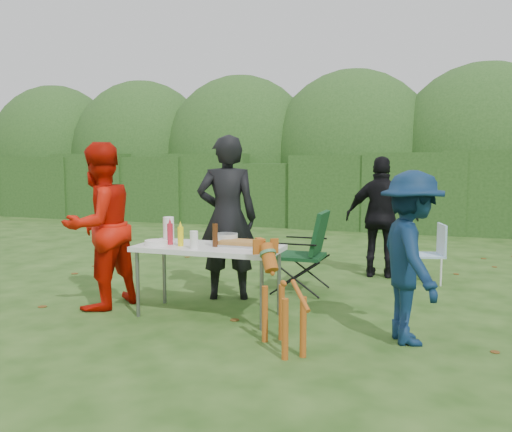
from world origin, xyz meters
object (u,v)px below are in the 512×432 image
(folding_table, at_px, (209,251))
(lawn_chair, at_px, (426,252))
(person_cook, at_px, (227,218))
(person_black_puffy, at_px, (382,217))
(camping_chair, at_px, (301,251))
(beer_bottle, at_px, (215,235))
(mustard_bottle, at_px, (181,236))
(dog, at_px, (283,299))
(ketchup_bottle, at_px, (170,234))
(child, at_px, (411,257))
(person_red_jacket, at_px, (99,226))
(paper_towel_roll, at_px, (169,229))

(folding_table, distance_m, lawn_chair, 3.21)
(person_cook, xyz_separation_m, person_black_puffy, (1.56, 1.79, -0.12))
(camping_chair, height_order, beer_bottle, camping_chair)
(mustard_bottle, bearing_deg, dog, -24.95)
(lawn_chair, height_order, ketchup_bottle, ketchup_bottle)
(folding_table, distance_m, dog, 1.27)
(child, distance_m, dog, 1.20)
(dog, distance_m, camping_chair, 2.06)
(person_black_puffy, relative_size, lawn_chair, 2.13)
(dog, height_order, beer_bottle, beer_bottle)
(person_cook, bearing_deg, person_red_jacket, 14.57)
(camping_chair, relative_size, mustard_bottle, 5.08)
(folding_table, bearing_deg, beer_bottle, -19.05)
(child, relative_size, camping_chair, 1.51)
(person_red_jacket, bearing_deg, lawn_chair, 141.40)
(child, distance_m, ketchup_bottle, 2.45)
(child, relative_size, ketchup_bottle, 6.99)
(person_black_puffy, distance_m, beer_bottle, 2.90)
(person_black_puffy, distance_m, child, 2.73)
(child, xyz_separation_m, dog, (-1.01, -0.56, -0.33))
(dog, distance_m, beer_bottle, 1.23)
(dog, xyz_separation_m, lawn_chair, (1.05, 3.14, -0.05))
(person_red_jacket, bearing_deg, person_cook, 139.71)
(ketchup_bottle, xyz_separation_m, beer_bottle, (0.50, 0.03, 0.01))
(folding_table, height_order, person_cook, person_cook)
(ketchup_bottle, bearing_deg, folding_table, 8.07)
(person_cook, relative_size, camping_chair, 1.88)
(person_cook, height_order, person_red_jacket, person_cook)
(folding_table, height_order, person_red_jacket, person_red_jacket)
(person_red_jacket, distance_m, mustard_bottle, 1.00)
(dog, height_order, lawn_chair, dog)
(person_cook, bearing_deg, folding_table, 76.34)
(camping_chair, height_order, lawn_chair, camping_chair)
(beer_bottle, bearing_deg, person_black_puffy, 61.64)
(folding_table, height_order, mustard_bottle, mustard_bottle)
(person_cook, bearing_deg, lawn_chair, -162.85)
(child, height_order, dog, child)
(folding_table, xyz_separation_m, person_red_jacket, (-1.26, -0.10, 0.22))
(person_cook, distance_m, beer_bottle, 0.79)
(folding_table, height_order, lawn_chair, lawn_chair)
(lawn_chair, distance_m, ketchup_bottle, 3.55)
(dog, relative_size, camping_chair, 0.91)
(ketchup_bottle, bearing_deg, person_red_jacket, -177.02)
(folding_table, height_order, ketchup_bottle, ketchup_bottle)
(folding_table, bearing_deg, child, -4.08)
(child, xyz_separation_m, mustard_bottle, (-2.30, 0.04, 0.07))
(person_red_jacket, relative_size, lawn_chair, 2.31)
(folding_table, distance_m, paper_towel_roll, 0.63)
(camping_chair, height_order, ketchup_bottle, camping_chair)
(dog, height_order, paper_towel_roll, paper_towel_roll)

